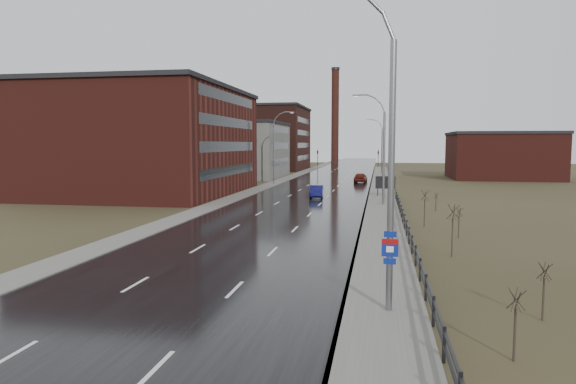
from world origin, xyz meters
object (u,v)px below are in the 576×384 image
at_px(car_near, 316,192).
at_px(car_far, 361,178).
at_px(streetlight_main, 382,151).
at_px(billboard, 385,183).

height_order(car_near, car_far, car_far).
relative_size(streetlight_main, billboard, 4.81).
distance_m(streetlight_main, billboard, 42.90).
bearing_deg(billboard, car_near, -164.61).
bearing_deg(streetlight_main, car_near, 100.24).
xyz_separation_m(car_near, car_far, (4.21, 24.78, 0.11)).
xyz_separation_m(streetlight_main, car_far, (-3.10, 65.27, -5.24)).
height_order(streetlight_main, car_near, streetlight_main).
bearing_deg(streetlight_main, billboard, 89.16).
height_order(billboard, car_far, billboard).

